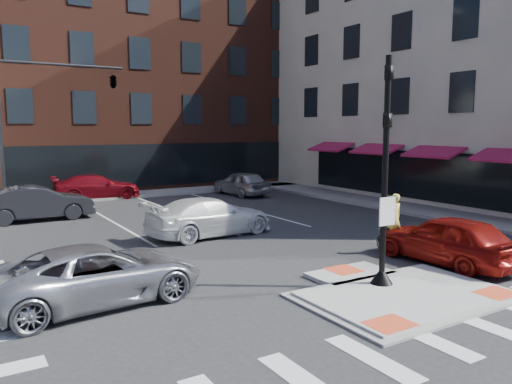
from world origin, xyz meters
TOP-DOWN VIEW (x-y plane):
  - ground at (0.00, 0.00)m, footprint 120.00×120.00m
  - refuge_island at (0.00, -0.26)m, footprint 5.40×4.65m
  - sidewalk_e at (10.80, 10.00)m, footprint 3.00×24.00m
  - sidewalk_n at (3.00, 22.00)m, footprint 26.00×3.00m
  - building_n at (3.00, 31.99)m, footprint 24.40×18.40m
  - building_e at (21.54, 11.50)m, footprint 21.90×23.90m
  - building_far_left at (-4.00, 52.00)m, footprint 10.00×12.00m
  - building_far_right at (9.00, 54.00)m, footprint 12.00×12.00m
  - signal_pole at (0.00, 0.40)m, footprint 0.60×0.60m
  - mast_arm_signal at (-3.47, 18.00)m, footprint 6.10×2.24m
  - silver_suv at (-6.77, 3.23)m, footprint 5.39×2.87m
  - red_sedan at (3.50, 1.03)m, footprint 1.92×4.66m
  - white_pickup at (-1.00, 8.70)m, footprint 5.41×2.59m
  - bg_car_dark at (-6.34, 15.84)m, footprint 4.94×1.77m
  - bg_car_silver at (6.05, 18.43)m, footprint 2.17×4.66m
  - bg_car_red at (-2.21, 21.50)m, footprint 5.23×2.48m
  - cyclist at (3.00, 2.80)m, footprint 0.62×1.63m

SIDE VIEW (x-z plane):
  - ground at x=0.00m, z-range 0.00..0.00m
  - refuge_island at x=0.00m, z-range -0.01..0.11m
  - sidewalk_e at x=10.80m, z-range 0.00..0.15m
  - sidewalk_n at x=3.00m, z-range 0.00..0.15m
  - cyclist at x=3.00m, z-range -0.34..1.73m
  - silver_suv at x=-6.77m, z-range 0.00..1.44m
  - bg_car_red at x=-2.21m, z-range 0.00..1.47m
  - white_pickup at x=-1.00m, z-range 0.00..1.52m
  - bg_car_silver at x=6.05m, z-range 0.00..1.55m
  - red_sedan at x=3.50m, z-range 0.00..1.58m
  - bg_car_dark at x=-6.34m, z-range 0.00..1.62m
  - signal_pole at x=0.00m, z-range -0.63..5.35m
  - building_far_left at x=-4.00m, z-range 0.00..10.00m
  - building_far_right at x=9.00m, z-range 0.00..12.00m
  - mast_arm_signal at x=-3.47m, z-range 2.21..10.21m
  - building_n at x=3.00m, z-range 0.05..15.55m
  - building_e at x=21.54m, z-range -0.81..16.89m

